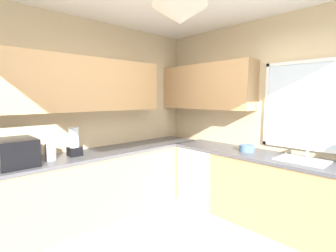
{
  "coord_description": "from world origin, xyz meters",
  "views": [
    {
      "loc": [
        1.4,
        -1.45,
        1.63
      ],
      "look_at": [
        -0.72,
        0.55,
        1.29
      ],
      "focal_mm": 26.15,
      "sensor_mm": 36.0,
      "label": 1
    }
  ],
  "objects_px": {
    "kettle": "(51,151)",
    "bowl": "(247,148)",
    "dishwasher": "(204,174)",
    "sink_assembly": "(302,160)",
    "blender_appliance": "(74,143)",
    "microwave": "(16,152)"
  },
  "relations": [
    {
      "from": "dishwasher",
      "to": "microwave",
      "type": "relative_size",
      "value": 1.8
    },
    {
      "from": "dishwasher",
      "to": "sink_assembly",
      "type": "bearing_deg",
      "value": 1.55
    },
    {
      "from": "blender_appliance",
      "to": "sink_assembly",
      "type": "bearing_deg",
      "value": 41.45
    },
    {
      "from": "dishwasher",
      "to": "microwave",
      "type": "distance_m",
      "value": 2.56
    },
    {
      "from": "sink_assembly",
      "to": "bowl",
      "type": "relative_size",
      "value": 2.67
    },
    {
      "from": "kettle",
      "to": "bowl",
      "type": "distance_m",
      "value": 2.47
    },
    {
      "from": "sink_assembly",
      "to": "blender_appliance",
      "type": "xyz_separation_m",
      "value": [
        -2.04,
        -1.8,
        0.15
      ]
    },
    {
      "from": "kettle",
      "to": "blender_appliance",
      "type": "bearing_deg",
      "value": 93.95
    },
    {
      "from": "microwave",
      "to": "kettle",
      "type": "relative_size",
      "value": 2.31
    },
    {
      "from": "dishwasher",
      "to": "sink_assembly",
      "type": "distance_m",
      "value": 1.46
    },
    {
      "from": "sink_assembly",
      "to": "blender_appliance",
      "type": "bearing_deg",
      "value": -138.55
    },
    {
      "from": "kettle",
      "to": "blender_appliance",
      "type": "height_order",
      "value": "blender_appliance"
    },
    {
      "from": "dishwasher",
      "to": "bowl",
      "type": "distance_m",
      "value": 0.87
    },
    {
      "from": "kettle",
      "to": "sink_assembly",
      "type": "distance_m",
      "value": 2.91
    },
    {
      "from": "sink_assembly",
      "to": "bowl",
      "type": "height_order",
      "value": "sink_assembly"
    },
    {
      "from": "dishwasher",
      "to": "kettle",
      "type": "relative_size",
      "value": 4.16
    },
    {
      "from": "kettle",
      "to": "bowl",
      "type": "bearing_deg",
      "value": 57.46
    },
    {
      "from": "dishwasher",
      "to": "sink_assembly",
      "type": "relative_size",
      "value": 1.63
    },
    {
      "from": "sink_assembly",
      "to": "bowl",
      "type": "distance_m",
      "value": 0.69
    },
    {
      "from": "kettle",
      "to": "blender_appliance",
      "type": "relative_size",
      "value": 0.58
    },
    {
      "from": "dishwasher",
      "to": "blender_appliance",
      "type": "relative_size",
      "value": 2.39
    },
    {
      "from": "dishwasher",
      "to": "kettle",
      "type": "xyz_separation_m",
      "value": [
        -0.64,
        -2.06,
        0.58
      ]
    }
  ]
}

